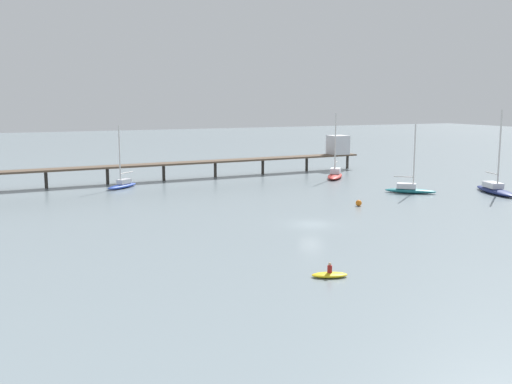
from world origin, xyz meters
The scene contains 8 objects.
ground_plane centered at (0.00, 0.00, 0.00)m, with size 400.00×400.00×0.00m, color gray.
pier centered at (10.78, 41.35, 3.34)m, with size 66.71×6.63×6.42m.
sailboat_blue centered at (-12.63, 34.97, 0.64)m, with size 6.01×5.39×9.40m.
sailboat_red centered at (22.59, 31.41, 0.69)m, with size 6.77×7.78×10.99m.
sailboat_teal centered at (23.47, 12.97, 0.66)m, with size 6.50×6.14×9.90m.
sailboat_navy centered at (34.39, 7.77, 0.68)m, with size 5.41×9.99×11.83m.
dinghy_yellow centered at (-8.39, -17.33, 0.21)m, with size 2.98×2.09×1.14m.
mooring_buoy_mid centered at (10.96, 7.27, 0.39)m, with size 0.77×0.77×0.77m, color orange.
Camera 1 is at (-31.83, -55.03, 13.37)m, focal length 42.36 mm.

